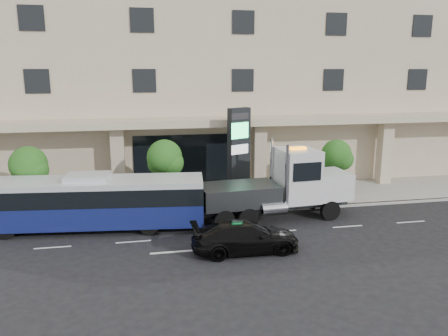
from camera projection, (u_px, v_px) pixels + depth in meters
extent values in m
plane|color=black|center=(205.00, 227.00, 24.88)|extent=(120.00, 120.00, 0.00)
cube|color=gray|center=(194.00, 200.00, 29.65)|extent=(120.00, 6.00, 0.15)
cube|color=gray|center=(200.00, 214.00, 26.77)|extent=(120.00, 0.30, 0.15)
cube|color=tan|center=(178.00, 55.00, 37.52)|extent=(60.00, 15.00, 20.00)
cube|color=tan|center=(190.00, 122.00, 30.24)|extent=(60.00, 2.80, 0.50)
cube|color=black|center=(189.00, 162.00, 32.04)|extent=(8.00, 0.12, 4.00)
cube|color=tan|center=(118.00, 161.00, 29.90)|extent=(0.90, 0.90, 4.90)
cube|color=tan|center=(259.00, 156.00, 31.73)|extent=(0.90, 0.90, 4.90)
cube|color=tan|center=(385.00, 151.00, 33.57)|extent=(0.90, 0.90, 4.90)
cylinder|color=#422B19|center=(31.00, 193.00, 26.14)|extent=(0.14, 0.14, 2.80)
sphere|color=#265016|center=(28.00, 165.00, 25.76)|extent=(2.20, 2.20, 2.20)
sphere|color=#265016|center=(34.00, 170.00, 25.71)|extent=(1.65, 1.65, 1.65)
sphere|color=#265016|center=(25.00, 171.00, 25.99)|extent=(1.54, 1.54, 1.54)
cylinder|color=#422B19|center=(165.00, 185.00, 27.60)|extent=(0.14, 0.14, 2.94)
sphere|color=#265016|center=(165.00, 157.00, 27.20)|extent=(2.20, 2.20, 2.20)
sphere|color=#265016|center=(171.00, 163.00, 27.15)|extent=(1.65, 1.65, 1.65)
sphere|color=#265016|center=(160.00, 163.00, 27.43)|extent=(1.54, 1.54, 1.54)
cylinder|color=#422B19|center=(335.00, 178.00, 29.74)|extent=(0.14, 0.14, 2.73)
sphere|color=#265016|center=(336.00, 154.00, 29.37)|extent=(2.00, 2.00, 2.00)
sphere|color=#265016|center=(342.00, 159.00, 29.31)|extent=(1.50, 1.50, 1.50)
sphere|color=#265016|center=(331.00, 159.00, 29.59)|extent=(1.40, 1.40, 1.40)
cylinder|color=black|center=(5.00, 230.00, 22.96)|extent=(1.07, 0.42, 1.05)
cylinder|color=black|center=(21.00, 216.00, 25.09)|extent=(1.07, 0.42, 1.05)
cylinder|color=black|center=(149.00, 226.00, 23.57)|extent=(1.07, 0.42, 1.05)
cylinder|color=black|center=(153.00, 213.00, 25.70)|extent=(1.07, 0.42, 1.05)
cube|color=navy|center=(90.00, 212.00, 24.26)|extent=(12.75, 3.93, 1.25)
cube|color=black|center=(89.00, 193.00, 24.02)|extent=(12.76, 3.97, 0.94)
cube|color=silver|center=(88.00, 182.00, 23.88)|extent=(12.75, 3.93, 0.31)
cube|color=silver|center=(88.00, 177.00, 23.81)|extent=(2.46, 1.91, 0.31)
cube|color=#2D3033|center=(202.00, 218.00, 24.88)|extent=(0.42, 2.61, 0.31)
cube|color=#2D3033|center=(275.00, 205.00, 26.12)|extent=(9.15, 1.76, 0.43)
cube|color=silver|center=(329.00, 184.00, 26.78)|extent=(2.32, 2.62, 1.60)
cube|color=silver|center=(344.00, 183.00, 27.06)|extent=(0.24, 2.14, 1.28)
cube|color=silver|center=(297.00, 175.00, 26.07)|extent=(2.34, 2.83, 3.10)
cube|color=black|center=(313.00, 166.00, 26.23)|extent=(0.28, 2.35, 1.28)
cylinder|color=silver|center=(287.00, 176.00, 24.60)|extent=(0.21, 0.21, 3.64)
cylinder|color=silver|center=(271.00, 167.00, 26.82)|extent=(0.21, 0.21, 3.64)
cube|color=#2D3033|center=(239.00, 195.00, 25.35)|extent=(4.68, 2.90, 1.18)
cube|color=#2D3033|center=(196.00, 209.00, 24.83)|extent=(1.73, 0.43, 0.24)
cube|color=#2D3033|center=(185.00, 217.00, 24.76)|extent=(0.41, 1.94, 0.19)
cube|color=orange|center=(298.00, 148.00, 25.72)|extent=(0.99, 0.45, 0.15)
cylinder|color=black|center=(330.00, 210.00, 25.90)|extent=(1.20, 0.43, 1.18)
cylinder|color=black|center=(313.00, 200.00, 28.02)|extent=(1.20, 0.43, 1.18)
cylinder|color=black|center=(248.00, 218.00, 24.58)|extent=(1.20, 0.43, 1.18)
cylinder|color=black|center=(237.00, 206.00, 26.70)|extent=(1.20, 0.43, 1.18)
cylinder|color=black|center=(224.00, 220.00, 24.23)|extent=(1.20, 0.43, 1.18)
cylinder|color=black|center=(214.00, 208.00, 26.34)|extent=(1.20, 0.43, 1.18)
imported|color=black|center=(245.00, 237.00, 21.36)|extent=(5.30, 2.18, 1.53)
cube|color=black|center=(239.00, 155.00, 28.92)|extent=(1.62, 1.12, 6.19)
cube|color=#23D56A|center=(240.00, 131.00, 28.28)|extent=(1.24, 0.62, 1.03)
cube|color=silver|center=(240.00, 149.00, 28.55)|extent=(1.24, 0.62, 0.62)
cube|color=#262628|center=(240.00, 116.00, 28.07)|extent=(1.24, 0.62, 0.41)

